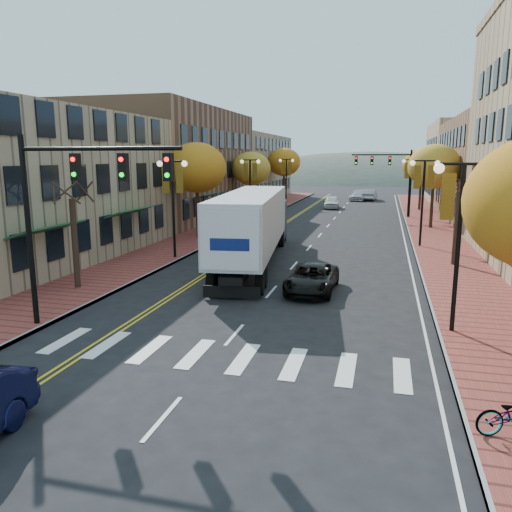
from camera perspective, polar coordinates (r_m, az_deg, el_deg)
The scene contains 27 objects.
ground at distance 14.53m, azimuth -7.19°, elevation -14.20°, with size 200.00×200.00×0.00m, color black.
sidewalk_left at distance 47.20m, azimuth -2.90°, elevation 3.70°, with size 4.00×85.00×0.15m, color brown.
sidewalk_right at distance 45.27m, azimuth 19.44°, elevation 2.75°, with size 4.00×85.00×0.15m, color brown.
building_left_near at distance 33.44m, azimuth -26.85°, elevation 7.06°, with size 12.00×22.00×9.00m, color #9E8966.
building_left_mid at distance 52.94m, azimuth -10.24°, elevation 10.24°, with size 12.00×24.00×11.00m, color brown.
building_left_far at distance 76.40m, azimuth -2.31°, elevation 10.07°, with size 12.00×26.00×9.50m, color #9E8966.
building_right_far at distance 77.37m, azimuth 24.88°, elevation 9.63°, with size 15.00×20.00×11.00m, color #9E8966.
tree_left_a at distance 24.84m, azimuth -19.99°, elevation 1.33°, with size 0.28×0.28×4.20m.
tree_left_b at distance 38.77m, azimuth -6.77°, elevation 9.97°, with size 4.48×4.48×7.21m.
tree_left_c at distance 54.01m, azimuth -0.56°, elevation 9.95°, with size 4.16×4.16×6.69m.
tree_left_d at distance 71.55m, azimuth 3.23°, elevation 10.67°, with size 4.61×4.61×7.42m.
tree_right_b at distance 30.70m, azimuth 21.90°, elevation 2.96°, with size 0.28×0.28×4.20m.
tree_right_c at distance 46.35m, azimuth 19.72°, elevation 9.59°, with size 4.48×4.48×7.21m.
tree_right_d at distance 62.31m, azimuth 18.42°, elevation 9.77°, with size 4.35×4.35×7.00m.
lamp_left_b at distance 30.86m, azimuth -9.49°, elevation 7.47°, with size 1.96×0.36×6.05m.
lamp_left_c at distance 47.86m, azimuth -0.68°, elevation 8.88°, with size 1.96×0.36×6.05m.
lamp_left_d at distance 65.39m, azimuth 3.49°, elevation 9.48°, with size 1.96×0.36×6.05m.
lamp_right_a at distance 18.45m, azimuth 22.35°, elevation 4.39°, with size 1.96×0.36×6.05m.
lamp_right_b at distance 36.31m, azimuth 18.60°, elevation 7.58°, with size 1.96×0.36×6.05m.
lamp_right_c at distance 54.26m, azimuth 17.31°, elevation 8.66°, with size 1.96×0.36×6.05m.
traffic_mast_near at distance 18.45m, azimuth -20.17°, elevation 6.51°, with size 6.10×0.35×7.00m.
traffic_mast_far at distance 54.18m, azimuth 15.19°, elevation 9.43°, with size 6.10×0.34×7.00m.
semi_truck at distance 29.46m, azimuth -0.14°, elevation 3.95°, with size 4.86×17.33×4.28m.
black_suv at distance 23.56m, azimuth 6.42°, elevation -2.56°, with size 2.12×4.60×1.28m, color black.
car_far_white at distance 63.12m, azimuth 8.67°, elevation 6.11°, with size 1.83×4.56×1.55m, color silver.
car_far_silver at distance 75.46m, azimuth 11.70°, elevation 6.80°, with size 2.11×5.18×1.50m, color #B6B6BE.
car_far_oncoming at distance 76.04m, azimuth 12.89°, elevation 6.82°, with size 1.71×4.91×1.62m, color #999AA0.
Camera 1 is at (4.95, -12.17, 6.20)m, focal length 35.00 mm.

